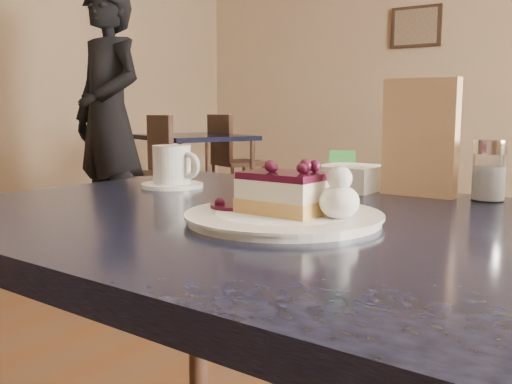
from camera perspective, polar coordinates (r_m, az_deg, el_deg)
The scene contains 11 objects.
main_table at distance 0.85m, azimuth 4.58°, elevation -7.46°, with size 1.19×0.84×0.72m.
dessert_plate at distance 0.79m, azimuth 2.78°, elevation -2.56°, with size 0.27×0.27×0.01m, color white.
cheesecake_slice at distance 0.79m, azimuth 2.80°, elevation -0.11°, with size 0.12×0.09×0.06m.
whipped_cream at distance 0.75m, azimuth 8.33°, elevation -0.94°, with size 0.05×0.05×0.05m.
berry_sauce at distance 0.83m, azimuth -2.01°, elevation -1.38°, with size 0.08×0.08×0.01m, color black.
coffee_set at distance 1.16m, azimuth -8.31°, elevation 2.32°, with size 0.13×0.12×0.08m.
menu_card at distance 1.07m, azimuth 16.06°, elevation 5.24°, with size 0.13×0.03×0.21m, color beige.
sugar_shaker at distance 1.04m, azimuth 22.28°, elevation 2.07°, with size 0.06×0.06×0.11m.
napkin_stack at distance 1.13m, azimuth 9.44°, elevation 1.43°, with size 0.11×0.11×0.05m, color white.
bg_table_far_left at distance 4.67m, azimuth -6.25°, elevation -1.90°, with size 1.12×1.66×1.10m.
patron at distance 3.87m, azimuth -14.54°, elevation 7.33°, with size 0.61×0.40×1.67m, color black.
Camera 1 is at (0.36, -0.76, 0.87)m, focal length 40.00 mm.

